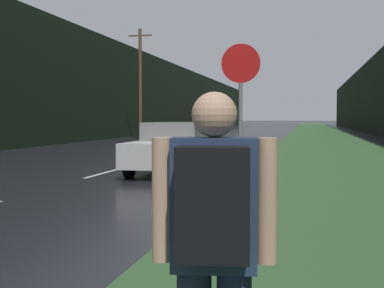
{
  "coord_description": "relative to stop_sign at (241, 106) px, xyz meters",
  "views": [
    {
      "loc": [
        5.81,
        -0.65,
        1.62
      ],
      "look_at": [
        2.67,
        13.87,
        0.89
      ],
      "focal_mm": 50.0,
      "sensor_mm": 36.0,
      "label": 1
    }
  ],
  "objects": [
    {
      "name": "treeline_far_side",
      "position": [
        -14.6,
        41.04,
        2.04
      ],
      "size": [
        2.0,
        140.0,
        7.71
      ],
      "primitive_type": "cube",
      "color": "black",
      "rests_on": "ground_plane"
    },
    {
      "name": "stop_sign",
      "position": [
        0.0,
        0.0,
        0.0
      ],
      "size": [
        0.71,
        0.07,
        2.95
      ],
      "color": "slate",
      "rests_on": "ground_plane"
    },
    {
      "name": "lane_stripe_d",
      "position": [
        -4.63,
        12.15,
        -1.82
      ],
      "size": [
        0.12,
        3.0,
        0.01
      ],
      "primitive_type": "cube",
      "color": "silver",
      "rests_on": "ground_plane"
    },
    {
      "name": "hitchhiker_with_backpack",
      "position": [
        0.76,
        -7.13,
        -0.82
      ],
      "size": [
        0.6,
        0.46,
        1.74
      ],
      "rotation": [
        0.0,
        0.0,
        0.13
      ],
      "color": "#1E2847",
      "rests_on": "ground_plane"
    },
    {
      "name": "utility_pole_far",
      "position": [
        -11.1,
        28.81,
        2.43
      ],
      "size": [
        1.8,
        0.24,
        8.24
      ],
      "color": "#4C3823",
      "rests_on": "ground_plane"
    },
    {
      "name": "lane_stripe_c",
      "position": [
        -4.63,
        5.15,
        -1.82
      ],
      "size": [
        0.12,
        3.0,
        0.01
      ],
      "primitive_type": "cube",
      "color": "silver",
      "rests_on": "ground_plane"
    },
    {
      "name": "car_passing_near",
      "position": [
        -2.64,
        5.62,
        -1.08
      ],
      "size": [
        1.97,
        4.7,
        1.48
      ],
      "rotation": [
        0.0,
        0.0,
        3.14
      ],
      "color": "#BCBCBC",
      "rests_on": "ground_plane"
    },
    {
      "name": "grass_verge",
      "position": [
        2.35,
        31.04,
        -1.81
      ],
      "size": [
        6.0,
        240.0,
        0.02
      ],
      "primitive_type": "cube",
      "color": "#33562D",
      "rests_on": "ground_plane"
    },
    {
      "name": "lane_stripe_e",
      "position": [
        -4.63,
        19.15,
        -1.82
      ],
      "size": [
        0.12,
        3.0,
        0.01
      ],
      "primitive_type": "cube",
      "color": "silver",
      "rests_on": "ground_plane"
    }
  ]
}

